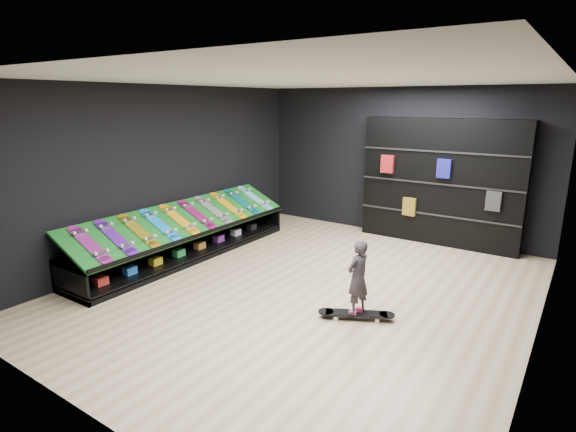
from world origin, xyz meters
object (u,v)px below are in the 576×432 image
Objects in this scene: display_rack at (187,243)px; back_shelving at (440,182)px; child at (357,291)px; floor_skateboard at (356,316)px.

back_shelving is at bearing 43.71° from display_rack.
child is (3.58, -0.50, 0.13)m from display_rack.
display_rack is 3.62m from floor_skateboard.
floor_skateboard is at bearing 180.00° from child.
child is at bearing -7.92° from display_rack.
floor_skateboard is 1.68× the size of child.
display_rack is 1.49× the size of back_shelving.
back_shelving reaches higher than child.
back_shelving is 3.99m from floor_skateboard.
display_rack is at bearing -82.96° from child.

